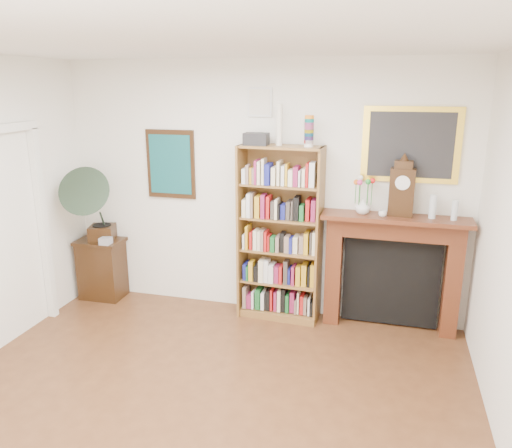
# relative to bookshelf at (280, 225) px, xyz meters

# --- Properties ---
(room) EXTENTS (4.51, 5.01, 2.81)m
(room) POSITION_rel_bookshelf_xyz_m (-0.27, -2.32, 0.32)
(room) COLOR #4E2C17
(room) RESTS_ON ground
(door_casing) EXTENTS (0.08, 1.02, 2.17)m
(door_casing) POSITION_rel_bookshelf_xyz_m (-2.47, -1.12, 0.19)
(door_casing) COLOR white
(door_casing) RESTS_ON left_wall
(teal_poster) EXTENTS (0.58, 0.04, 0.78)m
(teal_poster) POSITION_rel_bookshelf_xyz_m (-1.32, 0.16, 0.58)
(teal_poster) COLOR black
(teal_poster) RESTS_ON back_wall
(small_picture) EXTENTS (0.26, 0.04, 0.30)m
(small_picture) POSITION_rel_bookshelf_xyz_m (-0.27, 0.16, 1.28)
(small_picture) COLOR white
(small_picture) RESTS_ON back_wall
(gilt_painting) EXTENTS (0.95, 0.04, 0.75)m
(gilt_painting) POSITION_rel_bookshelf_xyz_m (1.28, 0.16, 0.88)
(gilt_painting) COLOR yellow
(gilt_painting) RESTS_ON back_wall
(bookshelf) EXTENTS (0.90, 0.37, 2.21)m
(bookshelf) POSITION_rel_bookshelf_xyz_m (0.00, 0.00, 0.00)
(bookshelf) COLOR brown
(bookshelf) RESTS_ON floor
(side_cabinet) EXTENTS (0.55, 0.40, 0.73)m
(side_cabinet) POSITION_rel_bookshelf_xyz_m (-2.20, -0.04, -0.71)
(side_cabinet) COLOR black
(side_cabinet) RESTS_ON floor
(fireplace) EXTENTS (1.48, 0.37, 1.25)m
(fireplace) POSITION_rel_bookshelf_xyz_m (1.19, 0.07, -0.33)
(fireplace) COLOR #461C10
(fireplace) RESTS_ON floor
(gramophone) EXTENTS (0.74, 0.83, 0.92)m
(gramophone) POSITION_rel_bookshelf_xyz_m (-2.17, -0.16, 0.18)
(gramophone) COLOR black
(gramophone) RESTS_ON side_cabinet
(cd_stack) EXTENTS (0.12, 0.12, 0.08)m
(cd_stack) POSITION_rel_bookshelf_xyz_m (-2.04, -0.16, -0.30)
(cd_stack) COLOR silver
(cd_stack) RESTS_ON side_cabinet
(mantel_clock) EXTENTS (0.25, 0.15, 0.56)m
(mantel_clock) POSITION_rel_bookshelf_xyz_m (1.23, 0.04, 0.44)
(mantel_clock) COLOR black
(mantel_clock) RESTS_ON fireplace
(flower_vase) EXTENTS (0.19, 0.19, 0.16)m
(flower_vase) POSITION_rel_bookshelf_xyz_m (0.86, 0.02, 0.25)
(flower_vase) COLOR white
(flower_vase) RESTS_ON fireplace
(teacup) EXTENTS (0.09, 0.09, 0.06)m
(teacup) POSITION_rel_bookshelf_xyz_m (1.06, -0.04, 0.21)
(teacup) COLOR silver
(teacup) RESTS_ON fireplace
(bottle_left) EXTENTS (0.07, 0.07, 0.24)m
(bottle_left) POSITION_rel_bookshelf_xyz_m (1.53, 0.02, 0.29)
(bottle_left) COLOR silver
(bottle_left) RESTS_ON fireplace
(bottle_right) EXTENTS (0.06, 0.06, 0.20)m
(bottle_right) POSITION_rel_bookshelf_xyz_m (1.74, 0.00, 0.27)
(bottle_right) COLOR silver
(bottle_right) RESTS_ON fireplace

